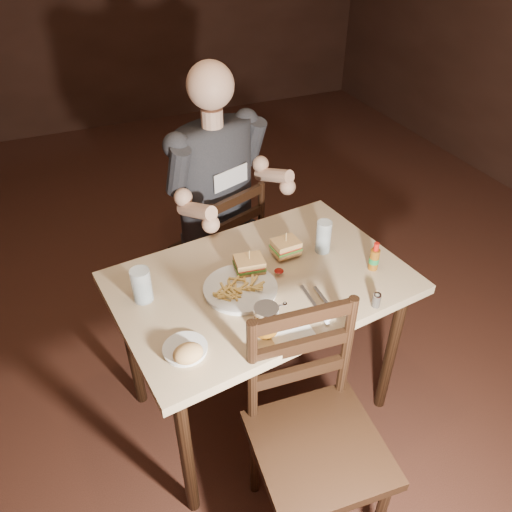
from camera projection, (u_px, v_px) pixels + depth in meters
name	position (u px, v px, depth m)	size (l,w,h in m)	color
room_shell	(165.00, 107.00, 1.74)	(7.00, 7.00, 7.00)	black
main_table	(261.00, 296.00, 2.03)	(1.22, 0.89, 0.77)	tan
chair_far	(218.00, 249.00, 2.73)	(0.39, 0.43, 0.84)	black
chair_near	(319.00, 448.00, 1.71)	(0.43, 0.48, 0.94)	black
diner	(220.00, 168.00, 2.39)	(0.57, 0.45, 0.99)	#2A2A2E
dinner_plate	(240.00, 290.00, 1.91)	(0.28, 0.28, 0.02)	white
sandwich_left	(249.00, 261.00, 1.96)	(0.11, 0.09, 0.10)	tan
sandwich_right	(286.00, 243.00, 2.06)	(0.11, 0.09, 0.10)	tan
fries_pile	(239.00, 287.00, 1.88)	(0.22, 0.16, 0.04)	#ECC25F
ketchup_dollop	(279.00, 271.00, 1.98)	(0.04, 0.04, 0.01)	maroon
glass_left	(142.00, 285.00, 1.84)	(0.07, 0.07, 0.14)	silver
glass_right	(323.00, 237.00, 2.08)	(0.06, 0.06, 0.14)	silver
hot_sauce	(375.00, 256.00, 1.99)	(0.04, 0.04, 0.13)	brown
salt_shaker	(327.00, 312.00, 1.78)	(0.04, 0.04, 0.07)	white
pepper_shaker	(377.00, 300.00, 1.83)	(0.03, 0.03, 0.06)	#38332D
syrup_dispenser	(266.00, 320.00, 1.71)	(0.09, 0.09, 0.11)	brown
napkin	(290.00, 330.00, 1.74)	(0.15, 0.14, 0.00)	white
knife	(314.00, 304.00, 1.85)	(0.01, 0.23, 0.01)	silver
fork	(325.00, 301.00, 1.86)	(0.01, 0.17, 0.01)	silver
side_plate	(185.00, 350.00, 1.67)	(0.15, 0.15, 0.01)	white
bread_roll	(188.00, 353.00, 1.61)	(0.10, 0.08, 0.06)	#DFA660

